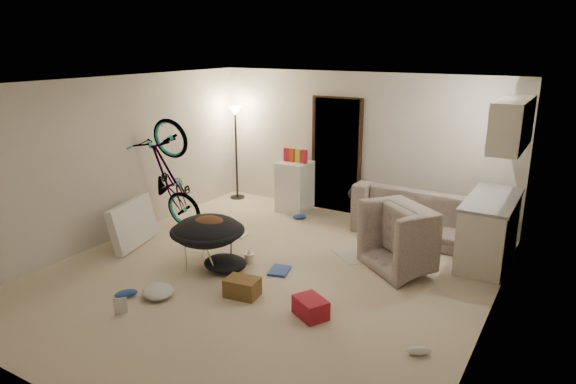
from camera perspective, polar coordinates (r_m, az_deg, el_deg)
The scene contains 36 objects.
floor at distance 6.93m, azimuth -2.45°, elevation -9.19°, with size 5.50×6.00×0.02m, color beige.
ceiling at distance 6.28m, azimuth -2.74°, elevation 12.05°, with size 5.50×6.00×0.02m, color white.
wall_back at distance 9.09m, azimuth 7.89°, elevation 5.22°, with size 5.50×0.02×2.50m, color beige.
wall_front at distance 4.44m, azimuth -24.56°, elevation -8.09°, with size 5.50×0.02×2.50m, color beige.
wall_left at distance 8.29m, azimuth -18.79°, elevation 3.43°, with size 0.02×6.00×2.50m, color beige.
wall_right at distance 5.55m, azimuth 22.06°, elevation -3.03°, with size 0.02×6.00×2.50m, color beige.
doorway at distance 9.26m, azimuth 5.45°, elevation 4.05°, with size 0.85×0.10×2.04m, color black.
door_trim at distance 9.24m, azimuth 5.37°, elevation 4.02°, with size 0.97×0.04×2.10m, color black.
floor_lamp at distance 9.95m, azimuth -5.84°, elevation 6.58°, with size 0.28×0.28×1.81m.
kitchen_counter at distance 7.73m, azimuth 21.44°, elevation -4.02°, with size 0.60×1.50×0.88m, color beige.
counter_top at distance 7.59m, azimuth 21.80°, elevation -0.75°, with size 0.64×1.54×0.04m, color gray.
kitchen_uppers at distance 7.35m, azimuth 23.65°, elevation 6.95°, with size 0.38×1.40×0.65m, color beige.
sofa at distance 8.41m, azimuth 14.35°, elevation -2.81°, with size 2.01×0.79×0.59m, color #3C443C.
armchair at distance 7.26m, azimuth 14.25°, elevation -5.55°, with size 1.03×0.90×0.67m, color #3C443C.
bicycle at distance 8.61m, azimuth -12.86°, elevation -0.83°, with size 0.66×1.89×0.99m, color black.
book_asset at distance 6.30m, azimuth -18.72°, elevation -12.74°, with size 0.15×0.20×0.02m, color maroon.
mini_fridge at distance 9.32m, azimuth 0.75°, elevation 0.62°, with size 0.53×0.53×0.91m, color white.
snack_box_0 at distance 9.27m, azimuth -0.15°, elevation 4.01°, with size 0.10×0.07×0.30m, color maroon.
snack_box_1 at distance 9.21m, azimuth 0.49°, elevation 3.93°, with size 0.10×0.07×0.30m, color #C64B18.
snack_box_2 at distance 9.15m, azimuth 1.14°, elevation 3.85°, with size 0.10×0.07×0.30m, color gold.
snack_box_3 at distance 9.10m, azimuth 1.80°, elevation 3.76°, with size 0.10×0.07×0.30m, color maroon.
saucer_chair at distance 7.08m, azimuth -8.90°, elevation -5.00°, with size 1.01×1.01×0.72m.
hoodie at distance 6.95m, azimuth -8.81°, elevation -3.58°, with size 0.48×0.40×0.22m, color #4C2B1A.
sofa_drape at distance 8.63m, azimuth 8.43°, elevation -0.27°, with size 0.56×0.46×0.28m, color black.
tv_box at distance 8.11m, azimuth -16.82°, elevation -3.37°, with size 0.12×1.03×0.68m, color silver.
drink_case_a at distance 6.36m, azimuth -5.10°, elevation -10.50°, with size 0.40×0.28×0.23m, color brown.
drink_case_b at distance 5.91m, azimuth 2.53°, elevation -12.69°, with size 0.38×0.28×0.22m, color maroon.
juicer at distance 7.24m, azimuth -4.31°, elevation -7.26°, with size 0.14×0.14×0.21m.
newspaper at distance 7.56m, azimuth 7.35°, elevation -6.98°, with size 0.45×0.59×0.01m, color beige.
book_blue at distance 6.99m, azimuth -0.95°, elevation -8.74°, with size 0.25×0.33×0.03m, color #2D4BA4.
book_white at distance 8.25m, azimuth -5.30°, elevation -4.82°, with size 0.18×0.24×0.02m, color silver.
shoe_0 at distance 8.96m, azimuth 1.30°, elevation -2.78°, with size 0.24×0.10×0.09m, color #2D4BA4.
shoe_2 at distance 6.62m, azimuth -17.55°, elevation -10.71°, with size 0.28×0.11×0.10m, color #2D4BA4.
shoe_4 at distance 5.46m, azimuth 14.34°, elevation -16.69°, with size 0.25×0.10×0.09m, color white.
clothes_lump_a at distance 7.06m, azimuth -6.99°, elevation -7.87°, with size 0.60×0.52×0.19m, color black.
clothes_lump_c at distance 6.53m, azimuth -14.25°, elevation -10.65°, with size 0.44×0.37×0.13m, color silver.
Camera 1 is at (3.44, -5.23, 2.97)m, focal length 32.00 mm.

